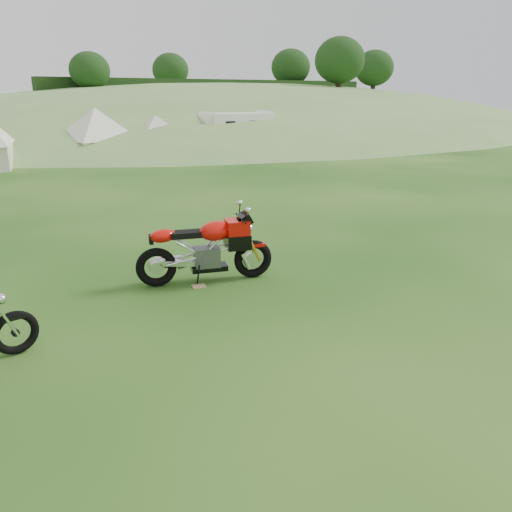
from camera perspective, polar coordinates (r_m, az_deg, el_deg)
ground at (r=6.89m, az=0.66°, el=-8.81°), size 120.00×120.00×0.00m
hillside at (r=52.86m, az=-3.53°, el=14.84°), size 80.00×64.00×8.00m
hedgerow at (r=52.86m, az=-3.53°, el=14.84°), size 36.00×1.20×8.60m
sport_motorcycle at (r=8.51m, az=-5.83°, el=1.34°), size 2.30×1.28×1.34m
plywood_board at (r=8.50m, az=-6.55°, el=-3.45°), size 0.26×0.22×0.02m
tent_mid at (r=26.90m, az=-17.74°, el=13.41°), size 3.32×3.32×2.49m
tent_right at (r=27.47m, az=-11.36°, el=13.69°), size 2.60×2.60×2.21m
caravan at (r=28.88m, az=-2.20°, el=14.07°), size 4.58×2.42×2.06m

